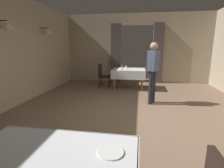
{
  "coord_description": "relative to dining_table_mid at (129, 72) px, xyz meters",
  "views": [
    {
      "loc": [
        0.18,
        -3.76,
        1.62
      ],
      "look_at": [
        -0.46,
        0.18,
        0.74
      ],
      "focal_mm": 27.69,
      "sensor_mm": 36.0,
      "label": 1
    }
  ],
  "objects": [
    {
      "name": "plate_near_a",
      "position": [
        0.21,
        -5.35,
        0.11
      ],
      "size": [
        0.22,
        0.22,
        0.01
      ],
      "primitive_type": "cylinder",
      "color": "white",
      "rests_on": "dining_table_near"
    },
    {
      "name": "chair_mid_left",
      "position": [
        -1.02,
        -0.03,
        -0.13
      ],
      "size": [
        0.44,
        0.44,
        0.93
      ],
      "color": "black",
      "rests_on": "ground"
    },
    {
      "name": "person_waiter_by_doorway",
      "position": [
        0.78,
        -1.73,
        0.38
      ],
      "size": [
        0.36,
        0.42,
        1.72
      ],
      "color": "black",
      "rests_on": "ground"
    },
    {
      "name": "ground",
      "position": [
        0.25,
        -2.85,
        -0.64
      ],
      "size": [
        10.08,
        10.08,
        0.0
      ],
      "primitive_type": "plane",
      "color": "#7A604C"
    },
    {
      "name": "dining_table_mid",
      "position": [
        0.0,
        0.0,
        0.0
      ],
      "size": [
        1.26,
        0.97,
        0.75
      ],
      "color": "olive",
      "rests_on": "ground"
    },
    {
      "name": "glass_mid_b",
      "position": [
        -0.13,
        0.24,
        0.15
      ],
      "size": [
        0.07,
        0.07,
        0.09
      ],
      "primitive_type": "cylinder",
      "color": "silver",
      "rests_on": "dining_table_mid"
    },
    {
      "name": "wall_back",
      "position": [
        0.25,
        1.33,
        0.88
      ],
      "size": [
        6.4,
        0.27,
        3.0
      ],
      "color": "tan",
      "rests_on": "ground"
    },
    {
      "name": "flower_vase_mid",
      "position": [
        -0.23,
        -0.32,
        0.2
      ],
      "size": [
        0.07,
        0.07,
        0.17
      ],
      "color": "silver",
      "rests_on": "dining_table_mid"
    },
    {
      "name": "wall_left",
      "position": [
        -2.95,
        -2.85,
        0.86
      ],
      "size": [
        0.49,
        8.4,
        3.0
      ],
      "color": "tan",
      "rests_on": "ground"
    }
  ]
}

